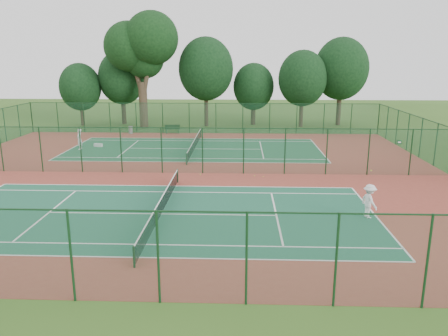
{
  "coord_description": "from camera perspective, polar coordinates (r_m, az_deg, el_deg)",
  "views": [
    {
      "loc": [
        4.36,
        -31.86,
        8.51
      ],
      "look_at": [
        3.33,
        -4.64,
        1.6
      ],
      "focal_mm": 35.0,
      "sensor_mm": 36.0,
      "label": 1
    }
  ],
  "objects": [
    {
      "name": "red_pad",
      "position": [
        33.26,
        -5.43,
        -0.65
      ],
      "size": [
        40.0,
        36.0,
        0.01
      ],
      "primitive_type": "cube",
      "color": "brown",
      "rests_on": "ground"
    },
    {
      "name": "bench",
      "position": [
        50.62,
        -6.76,
        5.09
      ],
      "size": [
        1.77,
        0.72,
        1.06
      ],
      "rotation": [
        0.0,
        0.0,
        0.13
      ],
      "color": "black",
      "rests_on": "red_pad"
    },
    {
      "name": "stray_ball_b",
      "position": [
        32.13,
        5.18,
        -1.11
      ],
      "size": [
        0.07,
        0.07,
        0.07
      ],
      "primitive_type": "sphere",
      "color": "#D9EE37",
      "rests_on": "red_pad"
    },
    {
      "name": "court_near",
      "position": [
        24.77,
        -8.15,
        -5.97
      ],
      "size": [
        23.77,
        10.97,
        0.01
      ],
      "primitive_type": "cube",
      "color": "#1C5A3F",
      "rests_on": "red_pad"
    },
    {
      "name": "stray_ball_c",
      "position": [
        32.6,
        -3.09,
        -0.83
      ],
      "size": [
        0.08,
        0.08,
        0.08
      ],
      "primitive_type": "sphere",
      "color": "#BBD732",
      "rests_on": "red_pad"
    },
    {
      "name": "kit_bag",
      "position": [
        44.6,
        -16.11,
        2.88
      ],
      "size": [
        0.87,
        0.47,
        0.31
      ],
      "primitive_type": "cube",
      "rotation": [
        0.0,
        0.0,
        -0.2
      ],
      "color": "silver",
      "rests_on": "red_pad"
    },
    {
      "name": "court_far",
      "position": [
        41.96,
        -3.84,
        2.52
      ],
      "size": [
        23.77,
        10.97,
        0.01
      ],
      "primitive_type": "cube",
      "color": "#1A5532",
      "rests_on": "red_pad"
    },
    {
      "name": "ground",
      "position": [
        33.26,
        -5.43,
        -0.66
      ],
      "size": [
        120.0,
        120.0,
        0.0
      ],
      "primitive_type": "plane",
      "color": "#345A1C",
      "rests_on": "ground"
    },
    {
      "name": "stray_ball_a",
      "position": [
        32.23,
        4.02,
        -1.02
      ],
      "size": [
        0.08,
        0.08,
        0.08
      ],
      "primitive_type": "sphere",
      "color": "#C1E635",
      "rests_on": "red_pad"
    },
    {
      "name": "tennis_net_near",
      "position": [
        24.6,
        -8.19,
        -4.81
      ],
      "size": [
        0.1,
        12.9,
        0.97
      ],
      "color": "#12341A",
      "rests_on": "ground"
    },
    {
      "name": "fence_south",
      "position": [
        16.02,
        -14.12,
        -11.14
      ],
      "size": [
        40.0,
        0.09,
        3.5
      ],
      "color": "#17472D",
      "rests_on": "ground"
    },
    {
      "name": "fence_north",
      "position": [
        50.5,
        -2.82,
        6.53
      ],
      "size": [
        40.0,
        0.09,
        3.5
      ],
      "color": "#18482E",
      "rests_on": "ground"
    },
    {
      "name": "player_far",
      "position": [
        43.59,
        -18.36,
        3.59
      ],
      "size": [
        0.48,
        0.72,
        1.97
      ],
      "primitive_type": "imported",
      "rotation": [
        0.0,
        0.0,
        -1.58
      ],
      "color": "white",
      "rests_on": "court_far"
    },
    {
      "name": "player_near",
      "position": [
        24.97,
        18.45,
        -4.13
      ],
      "size": [
        1.08,
        1.38,
        1.88
      ],
      "primitive_type": "imported",
      "rotation": [
        0.0,
        0.0,
        1.93
      ],
      "color": "white",
      "rests_on": "court_near"
    },
    {
      "name": "tennis_net_far",
      "position": [
        41.85,
        -3.85,
        3.23
      ],
      "size": [
        0.1,
        12.9,
        0.97
      ],
      "color": "#163E24",
      "rests_on": "ground"
    },
    {
      "name": "evergreen_row",
      "position": [
        56.88,
        -1.75,
        5.62
      ],
      "size": [
        39.0,
        5.0,
        12.0
      ],
      "primitive_type": null,
      "color": "black",
      "rests_on": "ground"
    },
    {
      "name": "trash_bin",
      "position": [
        51.49,
        -12.09,
        4.88
      ],
      "size": [
        0.53,
        0.53,
        0.84
      ],
      "primitive_type": "cylinder",
      "rotation": [
        0.0,
        0.0,
        0.15
      ],
      "color": "gray",
      "rests_on": "red_pad"
    },
    {
      "name": "big_tree",
      "position": [
        55.16,
        -10.68,
        15.4
      ],
      "size": [
        9.07,
        6.64,
        13.93
      ],
      "color": "#3C2E21",
      "rests_on": "ground"
    },
    {
      "name": "fence_divider",
      "position": [
        32.86,
        -5.5,
        2.31
      ],
      "size": [
        40.0,
        0.09,
        3.5
      ],
      "color": "#1A4E30",
      "rests_on": "ground"
    }
  ]
}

